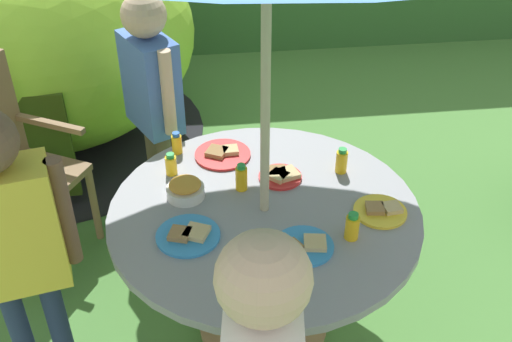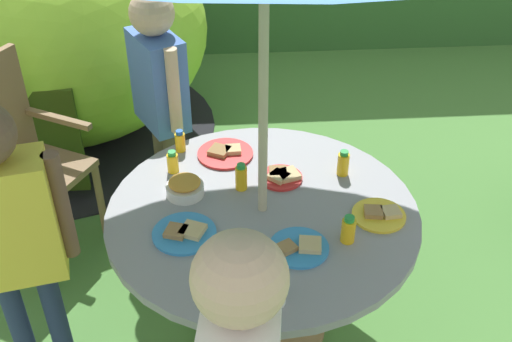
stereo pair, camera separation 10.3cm
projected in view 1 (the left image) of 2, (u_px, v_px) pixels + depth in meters
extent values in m
cube|color=#477A38|center=(263.00, 324.00, 2.88)|extent=(10.00, 10.00, 0.02)
cylinder|color=#93704C|center=(263.00, 321.00, 2.86)|extent=(0.59, 0.59, 0.03)
cylinder|color=#93704C|center=(264.00, 273.00, 2.68)|extent=(0.13, 0.13, 0.65)
cylinder|color=gray|center=(264.00, 212.00, 2.49)|extent=(1.27, 1.27, 0.04)
cylinder|color=#B7AD8C|center=(265.00, 116.00, 2.22)|extent=(0.04, 0.04, 2.25)
cylinder|color=brown|center=(37.00, 263.00, 2.88)|extent=(0.04, 0.04, 0.45)
cylinder|color=brown|center=(94.00, 205.00, 3.24)|extent=(0.04, 0.04, 0.45)
cylinder|color=brown|center=(34.00, 189.00, 3.36)|extent=(0.04, 0.04, 0.45)
cube|color=brown|center=(25.00, 185.00, 2.98)|extent=(0.62, 0.66, 0.04)
cube|color=brown|center=(47.00, 123.00, 3.03)|extent=(0.39, 0.24, 0.03)
ellipsoid|color=#8CC633|center=(34.00, 36.00, 3.81)|extent=(2.00, 1.65, 1.46)
cylinder|color=black|center=(56.00, 134.00, 4.23)|extent=(2.05, 2.05, 0.01)
cube|color=#314511|center=(21.00, 150.00, 3.35)|extent=(0.56, 0.03, 0.66)
cylinder|color=brown|center=(155.00, 164.00, 3.44)|extent=(0.08, 0.08, 0.58)
cylinder|color=brown|center=(167.00, 176.00, 3.34)|extent=(0.08, 0.08, 0.58)
cube|color=#4C72C6|center=(151.00, 83.00, 3.08)|extent=(0.32, 0.38, 0.49)
cylinder|color=#D8B293|center=(135.00, 65.00, 3.19)|extent=(0.06, 0.06, 0.44)
cylinder|color=#D8B293|center=(168.00, 93.00, 2.94)|extent=(0.06, 0.06, 0.44)
sphere|color=#D8B293|center=(144.00, 15.00, 2.87)|extent=(0.22, 0.22, 0.22)
cylinder|color=navy|center=(22.00, 337.00, 2.44)|extent=(0.08, 0.08, 0.59)
cylinder|color=navy|center=(60.00, 328.00, 2.47)|extent=(0.08, 0.08, 0.59)
cube|color=yellow|center=(9.00, 229.00, 2.14)|extent=(0.37, 0.25, 0.50)
cylinder|color=brown|center=(64.00, 212.00, 2.18)|extent=(0.06, 0.06, 0.45)
cylinder|color=#D8B293|center=(263.00, 316.00, 1.75)|extent=(0.07, 0.07, 0.46)
sphere|color=#D8B293|center=(263.00, 279.00, 1.39)|extent=(0.23, 0.23, 0.23)
cylinder|color=white|center=(186.00, 192.00, 2.53)|extent=(0.16, 0.16, 0.05)
ellipsoid|color=gold|center=(185.00, 185.00, 2.51)|extent=(0.13, 0.13, 0.04)
cylinder|color=red|center=(280.00, 177.00, 2.64)|extent=(0.19, 0.19, 0.01)
cube|color=tan|center=(288.00, 173.00, 2.64)|extent=(0.11, 0.11, 0.02)
cube|color=#9E7547|center=(277.00, 171.00, 2.65)|extent=(0.08, 0.08, 0.02)
cube|color=tan|center=(278.00, 176.00, 2.63)|extent=(0.11, 0.11, 0.02)
cylinder|color=#338CD8|center=(304.00, 246.00, 2.28)|extent=(0.23, 0.23, 0.01)
cube|color=tan|center=(315.00, 243.00, 2.28)|extent=(0.09, 0.09, 0.02)
cube|color=#9E7547|center=(292.00, 246.00, 2.26)|extent=(0.08, 0.08, 0.02)
cylinder|color=#338CD8|center=(188.00, 236.00, 2.33)|extent=(0.25, 0.25, 0.01)
cube|color=tan|center=(197.00, 232.00, 2.32)|extent=(0.12, 0.12, 0.02)
cube|color=#9E7547|center=(180.00, 234.00, 2.32)|extent=(0.10, 0.10, 0.02)
cylinder|color=red|center=(223.00, 155.00, 2.79)|extent=(0.26, 0.26, 0.01)
cube|color=tan|center=(230.00, 150.00, 2.79)|extent=(0.07, 0.07, 0.02)
cube|color=#9E7547|center=(217.00, 152.00, 2.78)|extent=(0.12, 0.12, 0.02)
cylinder|color=yellow|center=(380.00, 211.00, 2.45)|extent=(0.21, 0.21, 0.01)
cube|color=tan|center=(392.00, 208.00, 2.45)|extent=(0.08, 0.08, 0.02)
cube|color=#9E7547|center=(375.00, 208.00, 2.44)|extent=(0.08, 0.08, 0.02)
cylinder|color=yellow|center=(171.00, 165.00, 2.65)|extent=(0.05, 0.05, 0.09)
cylinder|color=green|center=(170.00, 156.00, 2.62)|extent=(0.04, 0.04, 0.02)
cylinder|color=yellow|center=(352.00, 228.00, 2.31)|extent=(0.05, 0.05, 0.10)
cylinder|color=green|center=(353.00, 216.00, 2.27)|extent=(0.04, 0.04, 0.02)
cylinder|color=yellow|center=(241.00, 179.00, 2.56)|extent=(0.05, 0.05, 0.10)
cylinder|color=green|center=(241.00, 167.00, 2.52)|extent=(0.04, 0.04, 0.02)
cylinder|color=yellow|center=(341.00, 162.00, 2.66)|extent=(0.05, 0.05, 0.10)
cylinder|color=green|center=(343.00, 151.00, 2.63)|extent=(0.04, 0.04, 0.02)
cylinder|color=yellow|center=(177.00, 144.00, 2.79)|extent=(0.05, 0.05, 0.09)
cylinder|color=blue|center=(176.00, 134.00, 2.76)|extent=(0.03, 0.03, 0.02)
cylinder|color=white|center=(286.00, 295.00, 2.05)|extent=(0.06, 0.06, 0.07)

